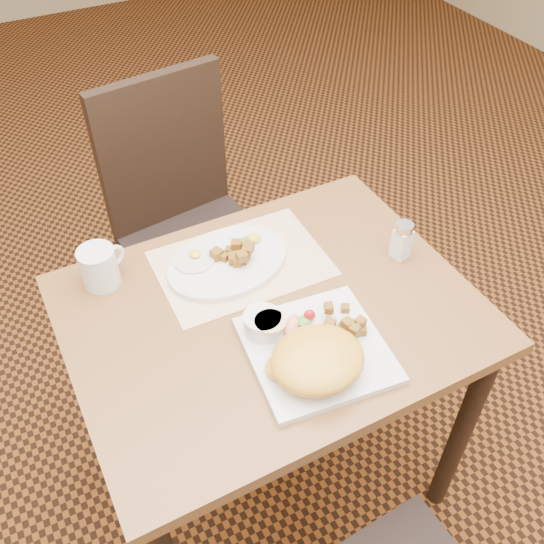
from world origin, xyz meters
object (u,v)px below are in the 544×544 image
at_px(coffee_mug, 100,266).
at_px(plate_oval, 228,262).
at_px(table, 272,339).
at_px(salt_shaker, 402,240).
at_px(chair_far, 187,216).
at_px(plate_square, 317,350).

bearing_deg(coffee_mug, plate_oval, -16.95).
distance_m(table, salt_shaker, 0.39).
bearing_deg(coffee_mug, table, -39.82).
bearing_deg(chair_far, plate_square, 82.00).
height_order(plate_oval, salt_shaker, salt_shaker).
relative_size(salt_shaker, coffee_mug, 0.88).
bearing_deg(chair_far, plate_oval, 75.11).
distance_m(plate_oval, coffee_mug, 0.30).
height_order(salt_shaker, coffee_mug, salt_shaker).
bearing_deg(salt_shaker, coffee_mug, 159.59).
bearing_deg(plate_oval, table, -80.47).
bearing_deg(plate_oval, chair_far, 82.49).
bearing_deg(coffee_mug, plate_square, -50.91).
relative_size(chair_far, salt_shaker, 9.70).
distance_m(chair_far, salt_shaker, 0.77).
relative_size(plate_square, plate_oval, 0.92).
bearing_deg(coffee_mug, chair_far, 48.81).
distance_m(chair_far, coffee_mug, 0.58).
relative_size(table, coffee_mug, 7.95).
height_order(table, coffee_mug, coffee_mug).
relative_size(plate_square, coffee_mug, 2.47).
distance_m(table, plate_oval, 0.21).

